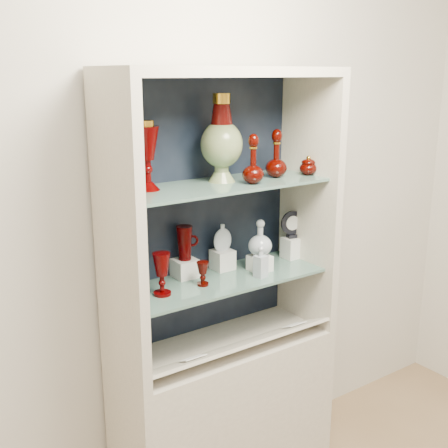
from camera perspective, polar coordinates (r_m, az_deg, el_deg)
wall_back at (r=2.52m, az=-2.85°, el=3.27°), size 3.50×0.02×2.80m
cabinet_base at (r=2.75m, az=0.00°, el=-18.93°), size 1.00×0.40×0.75m
cabinet_back_panel at (r=2.51m, az=-2.47°, el=1.48°), size 0.98×0.02×1.15m
cabinet_side_left at (r=2.13m, az=-10.67°, el=-1.26°), size 0.04×0.40×1.15m
cabinet_side_right at (r=2.65m, az=8.56°, el=2.06°), size 0.04×0.40×1.15m
cabinet_top_cap at (r=2.28m, az=0.00°, el=15.20°), size 1.00×0.40×0.04m
shelf_lower at (r=2.46m, az=-0.27°, el=-5.67°), size 0.92×0.34×0.01m
shelf_upper at (r=2.34m, az=-0.28°, el=3.98°), size 0.92×0.34×0.01m
label_ledge at (r=2.47m, az=1.49°, el=-12.29°), size 0.92×0.17×0.09m
label_card_0 at (r=2.35m, az=-3.19°, el=-13.42°), size 0.10×0.06×0.03m
label_card_1 at (r=2.64m, az=7.14°, el=-10.11°), size 0.10×0.06×0.03m
pedestal_lamp_left at (r=2.21m, az=-7.87°, el=6.88°), size 0.12×0.12×0.27m
pedestal_lamp_right at (r=2.10m, az=-9.38°, el=6.22°), size 0.13×0.13×0.26m
enamel_urn at (r=2.36m, az=-0.25°, el=8.71°), size 0.23×0.23×0.37m
ruby_decanter_a at (r=2.32m, az=2.99°, el=6.92°), size 0.12×0.12×0.23m
ruby_decanter_b at (r=2.48m, az=5.35°, el=7.29°), size 0.12×0.12×0.22m
lidded_bowl at (r=2.57m, az=8.55°, el=5.93°), size 0.08×0.08×0.09m
cobalt_goblet at (r=2.26m, az=-9.30°, el=-5.49°), size 0.08×0.08×0.16m
ruby_goblet_tall at (r=2.26m, az=-6.34°, el=-5.09°), size 0.09×0.09×0.18m
ruby_goblet_small at (r=2.36m, az=-2.17°, el=-5.07°), size 0.06×0.06×0.10m
riser_ruby_pitcher at (r=2.47m, az=-3.98°, el=-4.49°), size 0.10×0.10×0.08m
ruby_pitcher at (r=2.43m, az=-4.03°, el=-1.94°), size 0.13×0.11×0.15m
clear_square_bottle at (r=2.46m, az=3.76°, el=-3.82°), size 0.06×0.06×0.14m
riser_flat_flask at (r=2.56m, az=-0.15°, el=-3.63°), size 0.09×0.09×0.09m
flat_flask at (r=2.52m, az=-0.15°, el=-1.32°), size 0.09×0.05×0.13m
riser_clear_round_decanter at (r=2.55m, az=3.65°, el=-3.98°), size 0.09×0.09×0.07m
clear_round_decanter at (r=2.51m, az=3.69°, el=-1.50°), size 0.13×0.13×0.16m
riser_cameo_medallion at (r=2.73m, az=6.86°, el=-2.40°), size 0.08×0.08×0.10m
cameo_medallion at (r=2.70m, az=6.94°, el=0.00°), size 0.12×0.07×0.14m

